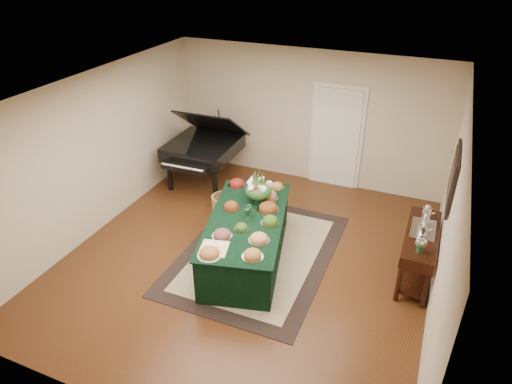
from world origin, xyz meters
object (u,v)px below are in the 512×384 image
at_px(grand_piano, 203,147).
at_px(floral_centerpiece, 258,187).
at_px(buffet_table, 247,238).
at_px(mahogany_sideboard, 420,243).

bearing_deg(grand_piano, floral_centerpiece, -39.20).
bearing_deg(buffet_table, mahogany_sideboard, 12.18).
bearing_deg(mahogany_sideboard, floral_centerpiece, -179.83).
distance_m(buffet_table, floral_centerpiece, 0.83).
bearing_deg(buffet_table, floral_centerpiece, 92.63).
relative_size(floral_centerpiece, grand_piano, 0.27).
xyz_separation_m(floral_centerpiece, mahogany_sideboard, (2.54, 0.01, -0.39)).
relative_size(buffet_table, mahogany_sideboard, 1.80).
bearing_deg(mahogany_sideboard, buffet_table, -167.82).
distance_m(grand_piano, mahogany_sideboard, 4.60).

